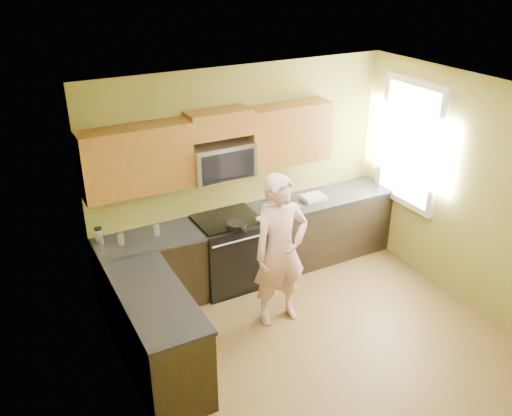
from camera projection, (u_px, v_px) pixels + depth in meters
floor at (329, 351)px, 5.79m from camera, size 4.00×4.00×0.00m
ceiling at (348, 104)px, 4.61m from camera, size 4.00×4.00×0.00m
wall_back at (244, 173)px, 6.79m from camera, size 4.00×0.00×4.00m
wall_left at (136, 299)px, 4.35m from camera, size 0.00×4.00×4.00m
wall_right at (482, 200)px, 6.05m from camera, size 0.00×4.00×4.00m
cabinet_back_run at (255, 246)px, 6.95m from camera, size 4.00×0.60×0.88m
cabinet_left_run at (157, 335)px, 5.35m from camera, size 0.60×1.60×0.88m
countertop_back at (255, 214)px, 6.74m from camera, size 4.00×0.62×0.04m
countertop_left at (154, 296)px, 5.15m from camera, size 0.62×1.60×0.04m
stove at (228, 252)px, 6.74m from camera, size 0.76×0.65×0.95m
microwave at (221, 177)px, 6.42m from camera, size 0.76×0.40×0.42m
upper_cab_left at (140, 191)px, 6.02m from camera, size 1.22×0.33×0.75m
upper_cab_right at (287, 162)px, 6.84m from camera, size 1.12×0.33×0.75m
upper_cab_over_mw at (219, 123)px, 6.16m from camera, size 0.76×0.33×0.30m
window at (410, 144)px, 6.87m from camera, size 0.06×1.06×1.66m
woman at (280, 251)px, 5.93m from camera, size 0.67×0.45×1.79m
frying_pan at (237, 227)px, 6.34m from camera, size 0.25×0.42×0.05m
butter_tub at (277, 212)px, 6.75m from camera, size 0.12×0.12×0.09m
toast_slice at (296, 206)px, 6.88m from camera, size 0.12×0.12×0.01m
napkin_a at (260, 219)px, 6.51m from camera, size 0.12×0.13×0.06m
napkin_b at (267, 207)px, 6.81m from camera, size 0.15×0.16×0.07m
dish_towel at (313, 197)px, 7.09m from camera, size 0.31×0.25×0.05m
travel_mug at (100, 242)px, 6.05m from camera, size 0.09×0.09×0.19m
glass_a at (121, 239)px, 6.00m from camera, size 0.08×0.08×0.12m
glass_c at (157, 231)px, 6.18m from camera, size 0.09×0.09×0.12m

